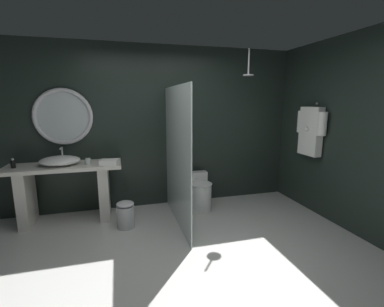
# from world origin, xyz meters

# --- Properties ---
(ground_plane) EXTENTS (5.76, 5.76, 0.00)m
(ground_plane) POSITION_xyz_m (0.00, 0.00, 0.00)
(ground_plane) COLOR silver
(back_wall_panel) EXTENTS (4.80, 0.10, 2.60)m
(back_wall_panel) POSITION_xyz_m (0.00, 1.90, 1.30)
(back_wall_panel) COLOR #1E2823
(back_wall_panel) RESTS_ON ground_plane
(side_wall_right) EXTENTS (0.10, 2.47, 2.60)m
(side_wall_right) POSITION_xyz_m (2.35, 0.76, 1.30)
(side_wall_right) COLOR #1E2823
(side_wall_right) RESTS_ON ground_plane
(vanity_counter) EXTENTS (1.56, 0.57, 0.84)m
(vanity_counter) POSITION_xyz_m (-1.40, 1.54, 0.52)
(vanity_counter) COLOR silver
(vanity_counter) RESTS_ON ground_plane
(vessel_sink) EXTENTS (0.54, 0.44, 0.23)m
(vessel_sink) POSITION_xyz_m (-1.45, 1.54, 0.90)
(vessel_sink) COLOR white
(vessel_sink) RESTS_ON vanity_counter
(tumbler_cup) EXTENTS (0.07, 0.07, 0.09)m
(tumbler_cup) POSITION_xyz_m (-1.07, 1.49, 0.88)
(tumbler_cup) COLOR silver
(tumbler_cup) RESTS_ON vanity_counter
(soap_dispenser) EXTENTS (0.06, 0.06, 0.13)m
(soap_dispenser) POSITION_xyz_m (-2.02, 1.52, 0.90)
(soap_dispenser) COLOR black
(soap_dispenser) RESTS_ON vanity_counter
(round_wall_mirror) EXTENTS (0.83, 0.06, 0.83)m
(round_wall_mirror) POSITION_xyz_m (-1.40, 1.81, 1.50)
(round_wall_mirror) COLOR silver
(shower_glass_panel) EXTENTS (0.02, 1.56, 1.93)m
(shower_glass_panel) POSITION_xyz_m (0.14, 1.07, 0.97)
(shower_glass_panel) COLOR silver
(shower_glass_panel) RESTS_ON ground_plane
(rain_shower_head) EXTENTS (0.16, 0.16, 0.40)m
(rain_shower_head) POSITION_xyz_m (1.31, 1.33, 2.17)
(rain_shower_head) COLOR silver
(hanging_bathrobe) EXTENTS (0.20, 0.59, 0.81)m
(hanging_bathrobe) POSITION_xyz_m (2.21, 0.96, 1.31)
(hanging_bathrobe) COLOR silver
(toilet) EXTENTS (0.36, 0.51, 0.57)m
(toilet) POSITION_xyz_m (0.59, 1.45, 0.27)
(toilet) COLOR white
(toilet) RESTS_ON ground_plane
(waste_bin) EXTENTS (0.24, 0.24, 0.38)m
(waste_bin) POSITION_xyz_m (-0.60, 1.09, 0.19)
(waste_bin) COLOR silver
(waste_bin) RESTS_ON ground_plane
(folded_hand_towel) EXTENTS (0.27, 0.24, 0.08)m
(folded_hand_towel) POSITION_xyz_m (-0.78, 1.36, 0.88)
(folded_hand_towel) COLOR white
(folded_hand_towel) RESTS_ON vanity_counter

